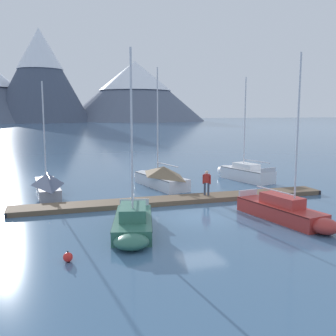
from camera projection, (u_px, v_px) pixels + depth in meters
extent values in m
plane|color=#426689|center=(201.00, 217.00, 22.33)|extent=(700.00, 700.00, 0.00)
cone|color=#424C60|center=(40.00, 75.00, 231.28)|extent=(57.57, 57.57, 54.28)
cone|color=white|center=(39.00, 49.00, 229.13)|extent=(26.46, 26.46, 23.77)
cone|color=slate|center=(135.00, 91.00, 265.41)|extent=(93.48, 93.48, 39.53)
cone|color=white|center=(135.00, 76.00, 264.00)|extent=(48.53, 48.53, 19.55)
cube|color=brown|center=(177.00, 200.00, 26.07)|extent=(21.16, 2.08, 0.30)
cylinder|color=#38383D|center=(181.00, 203.00, 25.32)|extent=(20.30, 0.43, 0.24)
cylinder|color=#38383D|center=(174.00, 198.00, 26.83)|extent=(20.30, 0.43, 0.24)
cube|color=black|center=(7.00, 212.00, 22.93)|extent=(0.18, 1.96, 0.27)
cube|color=black|center=(311.00, 190.00, 29.22)|extent=(0.18, 1.96, 0.27)
cube|color=#93939E|center=(47.00, 189.00, 28.57)|extent=(1.70, 6.38, 0.80)
ellipsoid|color=#93939E|center=(44.00, 181.00, 31.79)|extent=(1.28, 1.85, 0.76)
cube|color=#424247|center=(47.00, 184.00, 28.52)|extent=(1.73, 6.26, 0.06)
cylinder|color=silver|center=(44.00, 132.00, 28.96)|extent=(0.10, 0.10, 7.31)
cylinder|color=silver|center=(48.00, 175.00, 27.47)|extent=(0.27, 4.10, 0.08)
pyramid|color=#4C5670|center=(47.00, 179.00, 28.02)|extent=(1.89, 5.13, 0.81)
cube|color=#336B56|center=(133.00, 224.00, 19.78)|extent=(3.06, 5.41, 0.70)
ellipsoid|color=#336B56|center=(131.00, 242.00, 17.00)|extent=(1.85, 1.77, 0.67)
cube|color=#163027|center=(133.00, 218.00, 19.73)|extent=(3.07, 5.32, 0.06)
cylinder|color=silver|center=(132.00, 136.00, 18.52)|extent=(0.10, 0.10, 8.12)
cylinder|color=silver|center=(133.00, 199.00, 20.13)|extent=(0.67, 2.27, 0.08)
cube|color=#3A7560|center=(133.00, 212.00, 19.56)|extent=(1.81, 2.55, 0.60)
cube|color=silver|center=(134.00, 202.00, 22.15)|extent=(1.60, 0.51, 0.36)
cube|color=silver|center=(161.00, 181.00, 31.34)|extent=(2.97, 6.12, 0.93)
ellipsoid|color=silver|center=(143.00, 175.00, 34.12)|extent=(1.86, 1.94, 0.88)
cube|color=slate|center=(161.00, 176.00, 31.28)|extent=(2.98, 6.01, 0.06)
cylinder|color=silver|center=(158.00, 122.00, 31.17)|extent=(0.10, 0.10, 8.41)
cylinder|color=silver|center=(167.00, 165.00, 30.27)|extent=(0.70, 3.10, 0.08)
pyramid|color=#7A664C|center=(164.00, 171.00, 30.84)|extent=(2.98, 5.02, 0.77)
cube|color=#B2332D|center=(280.00, 212.00, 21.80)|extent=(2.40, 5.82, 0.83)
ellipsoid|color=#B2332D|center=(325.00, 226.00, 19.11)|extent=(1.48, 1.59, 0.79)
cube|color=#501614|center=(280.00, 205.00, 21.75)|extent=(2.42, 5.71, 0.06)
cylinder|color=silver|center=(298.00, 133.00, 20.26)|extent=(0.10, 0.10, 8.04)
cylinder|color=silver|center=(275.00, 191.00, 22.03)|extent=(0.57, 2.95, 0.08)
cube|color=#C03A35|center=(282.00, 200.00, 21.58)|extent=(1.45, 2.68, 0.57)
cube|color=silver|center=(248.00, 193.00, 24.12)|extent=(1.34, 0.32, 0.36)
cube|color=white|center=(247.00, 175.00, 34.20)|extent=(2.87, 5.37, 1.04)
ellipsoid|color=white|center=(226.00, 170.00, 36.61)|extent=(1.83, 1.98, 0.99)
cube|color=slate|center=(247.00, 169.00, 34.14)|extent=(2.89, 5.28, 0.06)
cylinder|color=silver|center=(245.00, 123.00, 33.97)|extent=(0.10, 0.10, 7.79)
cylinder|color=silver|center=(256.00, 161.00, 33.11)|extent=(0.78, 3.02, 0.08)
cube|color=white|center=(246.00, 166.00, 34.21)|extent=(1.72, 2.52, 0.45)
cube|color=silver|center=(268.00, 170.00, 32.02)|extent=(1.56, 0.46, 0.36)
cylinder|color=#384256|center=(205.00, 189.00, 26.76)|extent=(0.14, 0.14, 0.86)
cylinder|color=#384256|center=(208.00, 189.00, 26.65)|extent=(0.14, 0.14, 0.86)
cube|color=#B22823|center=(207.00, 178.00, 26.61)|extent=(0.43, 0.42, 0.60)
sphere|color=beige|center=(207.00, 172.00, 26.55)|extent=(0.22, 0.22, 0.22)
cylinder|color=#B22823|center=(203.00, 179.00, 26.72)|extent=(0.09, 0.09, 0.62)
cylinder|color=#B22823|center=(210.00, 180.00, 26.51)|extent=(0.09, 0.09, 0.62)
sphere|color=red|center=(68.00, 257.00, 15.64)|extent=(0.38, 0.38, 0.38)
cylinder|color=#262628|center=(68.00, 252.00, 15.61)|extent=(0.06, 0.06, 0.08)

